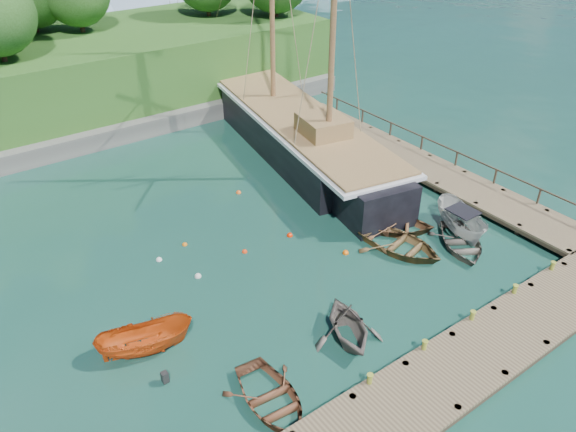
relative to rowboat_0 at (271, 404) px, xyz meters
The scene contains 24 objects.
ground 8.04m from the rowboat_0, 24.57° to the left, with size 160.00×160.00×0.00m, color #183D33.
dock_near 9.84m from the rowboat_0, 18.73° to the right, with size 20.00×3.20×1.10m.
dock_east 21.47m from the rowboat_0, 28.80° to the left, with size 3.20×24.00×1.10m.
bollard_0 3.75m from the rowboat_0, 27.96° to the right, with size 0.26×0.26×0.45m, color olive.
bollard_1 6.55m from the rowboat_0, 15.56° to the right, with size 0.26×0.26×0.45m, color olive.
bollard_2 9.47m from the rowboat_0, 10.69° to the right, with size 0.26×0.26×0.45m, color olive.
bollard_3 12.44m from the rowboat_0, ahead, with size 0.26×0.26×0.45m, color olive.
bollard_4 15.41m from the rowboat_0, ahead, with size 0.26×0.26×0.45m, color olive.
rowboat_0 is the anchor object (origin of this frame).
rowboat_1 4.69m from the rowboat_0, 11.65° to the left, with size 3.03×3.51×1.85m, color #655C55.
rowboat_2 11.94m from the rowboat_0, 20.86° to the left, with size 3.29×4.61×0.96m, color brown.
rowboat_3 14.18m from the rowboat_0, 10.38° to the left, with size 2.90×4.06×0.84m, color #575148.
rowboat_4 13.59m from the rowboat_0, 25.46° to the left, with size 3.11×4.36×0.90m, color brown.
motorboat_orange 5.92m from the rowboat_0, 116.98° to the left, with size 1.51×4.01×1.55m, color #CA4911.
cabin_boat_white 15.40m from the rowboat_0, 13.19° to the left, with size 1.65×4.39×1.69m, color beige.
schooner 21.93m from the rowboat_0, 50.55° to the left, with size 9.14×28.89×21.57m.
mooring_buoy_0 8.63m from the rowboat_0, 80.41° to the left, with size 0.34×0.34×0.34m, color silver.
mooring_buoy_1 9.95m from the rowboat_0, 63.68° to the left, with size 0.29×0.29×0.29m, color red.
mooring_buoy_2 11.36m from the rowboat_0, 50.49° to the left, with size 0.33×0.33×0.33m, color #F02400.
mooring_buoy_3 15.49m from the rowboat_0, 41.82° to the left, with size 0.36×0.36×0.36m, color silver.
mooring_buoy_4 11.56m from the rowboat_0, 79.21° to the left, with size 0.28×0.28×0.28m, color orange.
mooring_buoy_5 16.27m from the rowboat_0, 62.74° to the left, with size 0.32×0.32×0.32m, color orange.
mooring_buoy_6 10.91m from the rowboat_0, 87.56° to the left, with size 0.31×0.31×0.31m, color silver.
mooring_buoy_7 10.37m from the rowboat_0, 33.54° to the left, with size 0.33×0.33×0.33m, color #F86208.
Camera 1 is at (-15.09, -15.15, 17.25)m, focal length 35.00 mm.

